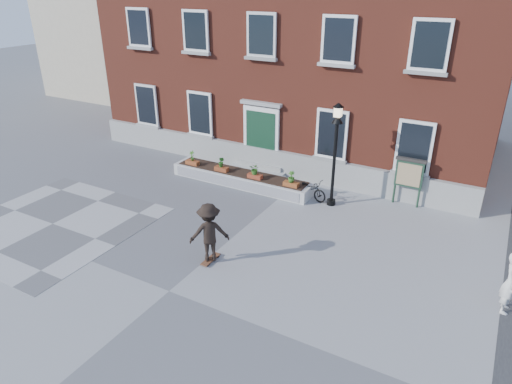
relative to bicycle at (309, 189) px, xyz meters
The scene contains 9 objects.
ground 7.40m from the bicycle, 97.86° to the right, with size 100.00×100.00×0.00m, color gray.
checker_patch 9.45m from the bicycle, 137.96° to the right, with size 6.00×6.00×0.01m, color #575759.
bicycle is the anchor object (origin of this frame).
bystander 7.98m from the bicycle, 27.69° to the right, with size 0.63×0.41×1.72m, color silver.
brick_building 9.38m from the bicycle, 114.34° to the left, with size 18.40×10.85×12.60m.
planter_assembly 3.00m from the bicycle, behind, with size 6.20×1.12×1.15m.
lamp_post 2.33m from the bicycle, ahead, with size 0.40×0.40×3.93m.
notice_board 3.74m from the bicycle, 20.24° to the left, with size 1.10×0.16×1.87m.
skateboarder 5.62m from the bicycle, 98.86° to the right, with size 1.36×1.29×1.92m.
Camera 1 is at (7.08, -7.73, 7.77)m, focal length 32.00 mm.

